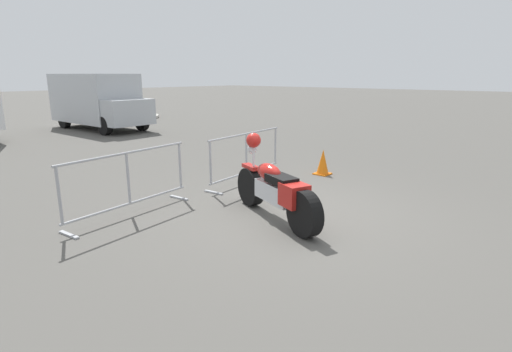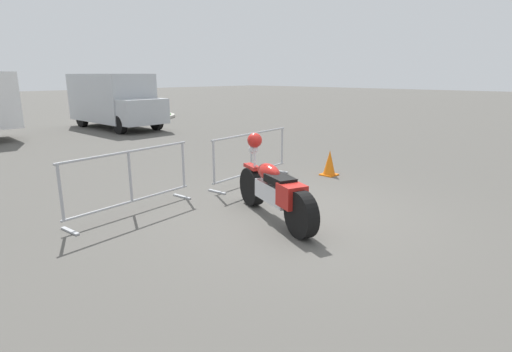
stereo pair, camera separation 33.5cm
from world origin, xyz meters
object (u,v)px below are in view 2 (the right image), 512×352
Objects in this scene: crowd_barrier_near at (130,181)px; traffic_cone at (330,163)px; crowd_barrier_far at (251,156)px; delivery_van at (114,99)px; motorcycle at (274,189)px.

traffic_cone is at bearing -11.46° from crowd_barrier_near.
traffic_cone is (4.51, -0.91, -0.27)m from crowd_barrier_near.
crowd_barrier_far is 4.12× the size of traffic_cone.
delivery_van is at bearing 64.18° from crowd_barrier_near.
crowd_barrier_near is 11.87m from delivery_van.
delivery_van reaches higher than crowd_barrier_near.
crowd_barrier_far is (1.43, 1.93, 0.06)m from motorcycle.
delivery_van reaches higher than motorcycle.
motorcycle reaches higher than traffic_cone.
motorcycle is 3.25m from traffic_cone.
delivery_van is (3.73, 12.59, 0.74)m from motorcycle.
motorcycle reaches higher than crowd_barrier_far.
crowd_barrier_near is 0.48× the size of delivery_van.
crowd_barrier_far is at bearing -16.39° from motorcycle.
crowd_barrier_near is (-1.43, 1.93, 0.06)m from motorcycle.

